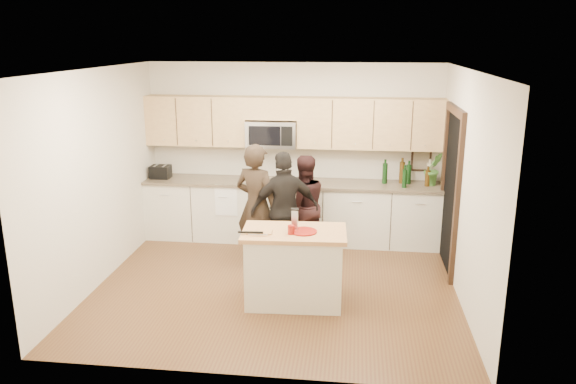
# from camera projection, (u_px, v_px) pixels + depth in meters

# --- Properties ---
(floor) EXTENTS (4.50, 4.50, 0.00)m
(floor) POSITION_uv_depth(u_px,v_px,m) (276.00, 285.00, 7.17)
(floor) COLOR #54391D
(floor) RESTS_ON ground
(room_shell) EXTENTS (4.52, 4.02, 2.71)m
(room_shell) POSITION_uv_depth(u_px,v_px,m) (275.00, 152.00, 6.71)
(room_shell) COLOR beige
(room_shell) RESTS_ON ground
(back_cabinetry) EXTENTS (4.50, 0.66, 0.94)m
(back_cabinetry) POSITION_uv_depth(u_px,v_px,m) (291.00, 211.00, 8.66)
(back_cabinetry) COLOR beige
(back_cabinetry) RESTS_ON ground
(upper_cabinetry) EXTENTS (4.50, 0.33, 0.75)m
(upper_cabinetry) POSITION_uv_depth(u_px,v_px,m) (295.00, 121.00, 8.43)
(upper_cabinetry) COLOR tan
(upper_cabinetry) RESTS_ON ground
(microwave) EXTENTS (0.76, 0.41, 0.40)m
(microwave) POSITION_uv_depth(u_px,v_px,m) (272.00, 134.00, 8.48)
(microwave) COLOR silver
(microwave) RESTS_ON ground
(doorway) EXTENTS (0.06, 1.25, 2.20)m
(doorway) POSITION_uv_depth(u_px,v_px,m) (451.00, 185.00, 7.46)
(doorway) COLOR black
(doorway) RESTS_ON ground
(framed_picture) EXTENTS (0.30, 0.03, 0.38)m
(framed_picture) POSITION_uv_depth(u_px,v_px,m) (421.00, 159.00, 8.50)
(framed_picture) COLOR black
(framed_picture) RESTS_ON ground
(dish_towel) EXTENTS (0.34, 0.60, 0.48)m
(dish_towel) POSITION_uv_depth(u_px,v_px,m) (228.00, 192.00, 8.50)
(dish_towel) COLOR white
(dish_towel) RESTS_ON ground
(island) EXTENTS (1.24, 0.76, 0.90)m
(island) POSITION_uv_depth(u_px,v_px,m) (294.00, 267.00, 6.60)
(island) COLOR beige
(island) RESTS_ON ground
(red_plate) EXTENTS (0.31, 0.31, 0.02)m
(red_plate) POSITION_uv_depth(u_px,v_px,m) (304.00, 231.00, 6.44)
(red_plate) COLOR maroon
(red_plate) RESTS_ON island
(box_grater) EXTENTS (0.09, 0.06, 0.24)m
(box_grater) POSITION_uv_depth(u_px,v_px,m) (295.00, 218.00, 6.48)
(box_grater) COLOR silver
(box_grater) RESTS_ON red_plate
(drink_glass) EXTENTS (0.08, 0.08, 0.10)m
(drink_glass) POSITION_uv_depth(u_px,v_px,m) (291.00, 230.00, 6.36)
(drink_glass) COLOR maroon
(drink_glass) RESTS_ON island
(cutting_board) EXTENTS (0.30, 0.19, 0.02)m
(cutting_board) POSITION_uv_depth(u_px,v_px,m) (259.00, 232.00, 6.42)
(cutting_board) COLOR tan
(cutting_board) RESTS_ON island
(tongs) EXTENTS (0.29, 0.05, 0.02)m
(tongs) POSITION_uv_depth(u_px,v_px,m) (251.00, 232.00, 6.36)
(tongs) COLOR black
(tongs) RESTS_ON cutting_board
(knife) EXTENTS (0.22, 0.03, 0.01)m
(knife) POSITION_uv_depth(u_px,v_px,m) (258.00, 235.00, 6.30)
(knife) COLOR silver
(knife) RESTS_ON cutting_board
(toaster) EXTENTS (0.30, 0.24, 0.20)m
(toaster) POSITION_uv_depth(u_px,v_px,m) (160.00, 172.00, 8.72)
(toaster) COLOR black
(toaster) RESTS_ON back_cabinetry
(bottle_cluster) EXTENTS (0.74, 0.40, 0.39)m
(bottle_cluster) POSITION_uv_depth(u_px,v_px,m) (410.00, 173.00, 8.33)
(bottle_cluster) COLOR black
(bottle_cluster) RESTS_ON back_cabinetry
(orchid) EXTENTS (0.33, 0.30, 0.50)m
(orchid) POSITION_uv_depth(u_px,v_px,m) (433.00, 169.00, 8.25)
(orchid) COLOR #3D722D
(orchid) RESTS_ON back_cabinetry
(woman_left) EXTENTS (0.73, 0.61, 1.71)m
(woman_left) POSITION_uv_depth(u_px,v_px,m) (256.00, 206.00, 7.61)
(woman_left) COLOR black
(woman_left) RESTS_ON ground
(woman_center) EXTENTS (0.87, 0.79, 1.47)m
(woman_center) POSITION_uv_depth(u_px,v_px,m) (303.00, 205.00, 8.02)
(woman_center) COLOR black
(woman_center) RESTS_ON ground
(woman_right) EXTENTS (1.02, 0.70, 1.60)m
(woman_right) POSITION_uv_depth(u_px,v_px,m) (285.00, 210.00, 7.59)
(woman_right) COLOR black
(woman_right) RESTS_ON ground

